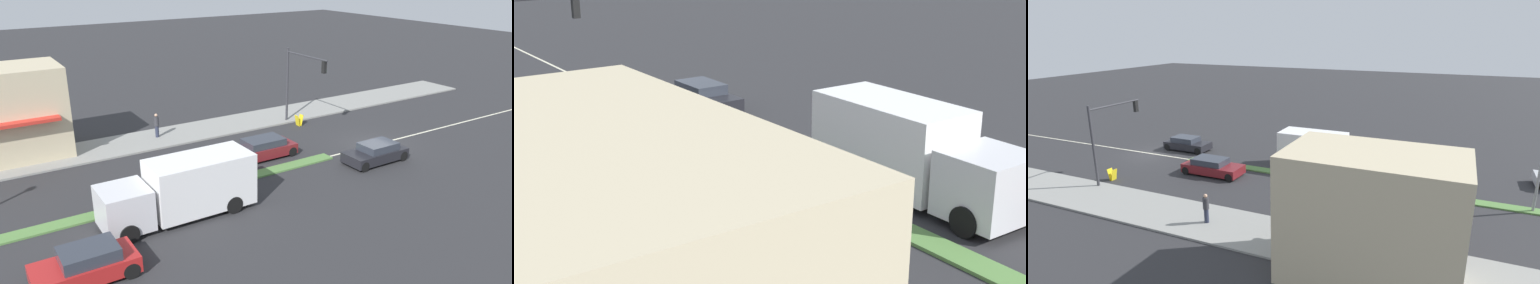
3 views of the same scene
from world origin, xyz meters
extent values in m
plane|color=#2B2B2D|center=(0.00, 18.00, 0.00)|extent=(160.00, 160.00, 0.00)
cube|color=gray|center=(9.00, 18.50, 0.06)|extent=(4.00, 73.00, 0.12)
cube|color=beige|center=(0.00, 0.00, 0.00)|extent=(0.16, 60.00, 0.01)
cube|color=#C6B793|center=(10.54, 21.24, 2.96)|extent=(4.39, 7.31, 5.67)
cube|color=red|center=(7.99, 21.24, 2.92)|extent=(0.70, 5.85, 0.20)
cylinder|color=#333338|center=(7.55, 1.85, 2.92)|extent=(0.18, 0.18, 5.60)
cylinder|color=#333338|center=(5.30, 1.85, 5.42)|extent=(4.50, 0.12, 0.12)
cube|color=black|center=(3.35, 1.85, 4.97)|extent=(0.28, 0.24, 0.84)
sphere|color=red|center=(3.35, 1.72, 5.24)|extent=(0.18, 0.18, 0.18)
sphere|color=gold|center=(3.35, 1.72, 4.97)|extent=(0.18, 0.18, 0.18)
sphere|color=green|center=(3.35, 1.72, 4.70)|extent=(0.18, 0.18, 0.18)
cylinder|color=#282D42|center=(9.14, 11.87, 0.53)|extent=(0.26, 0.26, 0.82)
cylinder|color=#333338|center=(9.14, 11.87, 1.27)|extent=(0.34, 0.34, 0.66)
sphere|color=tan|center=(9.14, 11.87, 1.71)|extent=(0.22, 0.22, 0.22)
cube|color=yellow|center=(6.14, 1.56, 0.43)|extent=(0.45, 0.21, 0.84)
cube|color=yellow|center=(6.14, 1.88, 0.43)|extent=(0.45, 0.21, 0.84)
cube|color=silver|center=(-2.20, 17.95, 1.22)|extent=(2.28, 2.20, 1.90)
cube|color=white|center=(-2.20, 14.10, 1.57)|extent=(2.40, 5.10, 2.60)
cylinder|color=black|center=(-3.28, 18.15, 0.45)|extent=(0.28, 0.90, 0.90)
cylinder|color=black|center=(-1.12, 18.15, 0.45)|extent=(0.28, 0.90, 0.90)
cylinder|color=black|center=(-3.28, 12.85, 0.45)|extent=(0.28, 0.90, 0.90)
cylinder|color=black|center=(-1.12, 12.85, 0.45)|extent=(0.28, 0.90, 0.90)
cube|color=#AD1E1E|center=(-5.00, 20.50, 0.53)|extent=(1.85, 3.98, 0.68)
cube|color=#2D333D|center=(-5.00, 20.30, 1.13)|extent=(1.57, 2.19, 0.51)
cylinder|color=black|center=(-4.17, 22.05, 0.34)|extent=(0.22, 0.68, 0.68)
cylinder|color=black|center=(-5.83, 18.95, 0.34)|extent=(0.22, 0.68, 0.68)
cylinder|color=black|center=(-4.17, 18.95, 0.34)|extent=(0.22, 0.68, 0.68)
cube|color=maroon|center=(2.20, 7.74, 0.48)|extent=(1.89, 4.55, 0.63)
cube|color=#2D333D|center=(2.20, 7.52, 1.02)|extent=(1.60, 2.50, 0.46)
cylinder|color=black|center=(1.36, 9.62, 0.31)|extent=(0.22, 0.61, 0.61)
cylinder|color=black|center=(3.04, 9.62, 0.31)|extent=(0.22, 0.61, 0.61)
cylinder|color=black|center=(1.36, 5.87, 0.31)|extent=(0.22, 0.61, 0.61)
cylinder|color=black|center=(3.04, 5.87, 0.31)|extent=(0.22, 0.61, 0.61)
cube|color=black|center=(-2.20, 2.14, 0.48)|extent=(1.79, 4.09, 0.61)
cube|color=#2D333D|center=(-2.20, 1.94, 1.01)|extent=(1.52, 2.25, 0.45)
cylinder|color=black|center=(-2.99, 3.77, 0.32)|extent=(0.22, 0.63, 0.63)
cylinder|color=black|center=(-1.41, 3.77, 0.32)|extent=(0.22, 0.63, 0.63)
cylinder|color=black|center=(-2.99, 0.51, 0.32)|extent=(0.22, 0.63, 0.63)
cylinder|color=black|center=(-1.41, 0.51, 0.32)|extent=(0.22, 0.63, 0.63)
camera|label=1|loc=(-22.48, 23.75, 11.74)|focal=35.00mm
camera|label=2|loc=(13.55, 29.67, 8.35)|focal=50.00mm
camera|label=3|loc=(26.01, 24.00, 10.55)|focal=28.00mm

